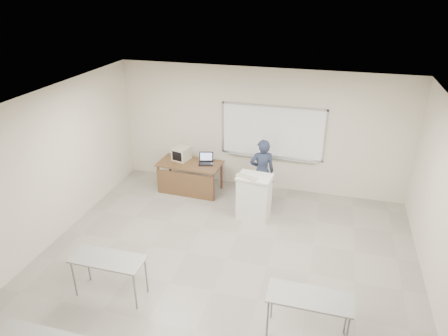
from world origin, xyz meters
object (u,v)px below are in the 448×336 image
(whiteboard, at_px, (272,132))
(crt_monitor, at_px, (182,154))
(instructor_desk, at_px, (189,172))
(mouse, at_px, (212,164))
(laptop, at_px, (207,161))
(podium, at_px, (254,197))
(presenter, at_px, (262,172))
(keyboard, at_px, (247,177))

(whiteboard, xyz_separation_m, crt_monitor, (-2.13, -0.54, -0.57))
(instructor_desk, bearing_deg, mouse, 18.64)
(crt_monitor, relative_size, laptop, 1.20)
(podium, bearing_deg, mouse, 150.32)
(instructor_desk, xyz_separation_m, presenter, (1.79, 0.01, 0.23))
(laptop, bearing_deg, instructor_desk, -168.82)
(instructor_desk, relative_size, laptop, 4.49)
(instructor_desk, distance_m, mouse, 0.61)
(mouse, bearing_deg, keyboard, -61.25)
(whiteboard, bearing_deg, podium, -94.47)
(laptop, distance_m, presenter, 1.41)
(podium, relative_size, mouse, 10.85)
(crt_monitor, xyz_separation_m, keyboard, (1.86, -1.05, 0.11))
(podium, bearing_deg, keyboard, -135.97)
(laptop, bearing_deg, whiteboard, 6.75)
(podium, bearing_deg, instructor_desk, 164.04)
(whiteboard, xyz_separation_m, mouse, (-1.33, -0.62, -0.71))
(mouse, bearing_deg, instructor_desk, 177.59)
(whiteboard, bearing_deg, mouse, -155.02)
(podium, bearing_deg, crt_monitor, 160.67)
(presenter, bearing_deg, mouse, -25.54)
(crt_monitor, xyz_separation_m, laptop, (0.65, -0.04, -0.10))
(instructor_desk, relative_size, keyboard, 3.18)
(instructor_desk, distance_m, presenter, 1.81)
(podium, relative_size, laptop, 2.97)
(mouse, bearing_deg, podium, -53.88)
(crt_monitor, bearing_deg, laptop, 10.63)
(podium, height_order, keyboard, keyboard)
(instructor_desk, bearing_deg, whiteboard, 24.79)
(keyboard, bearing_deg, instructor_desk, 172.56)
(whiteboard, distance_m, laptop, 1.72)
(crt_monitor, bearing_deg, podium, -10.37)
(laptop, distance_m, mouse, 0.16)
(presenter, bearing_deg, laptop, -26.13)
(laptop, relative_size, presenter, 0.22)
(keyboard, bearing_deg, crt_monitor, 169.87)
(whiteboard, distance_m, podium, 1.77)
(crt_monitor, relative_size, mouse, 4.37)
(podium, relative_size, crt_monitor, 2.48)
(keyboard, bearing_deg, whiteboard, 99.72)
(whiteboard, relative_size, presenter, 1.57)
(crt_monitor, distance_m, laptop, 0.66)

